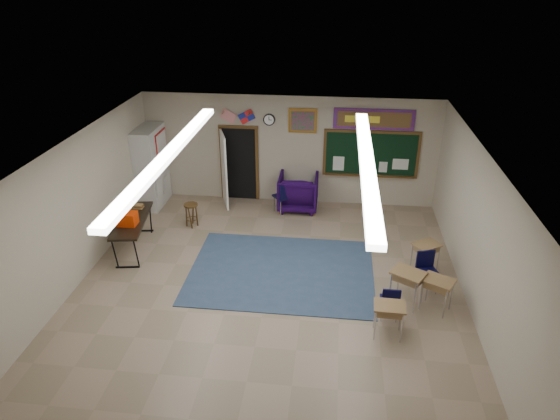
# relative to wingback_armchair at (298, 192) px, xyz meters

# --- Properties ---
(floor) EXTENTS (9.00, 9.00, 0.00)m
(floor) POSITION_rel_wingback_armchair_xyz_m (-0.30, -4.01, -0.49)
(floor) COLOR gray
(floor) RESTS_ON ground
(back_wall) EXTENTS (8.00, 0.04, 3.00)m
(back_wall) POSITION_rel_wingback_armchair_xyz_m (-0.30, 0.49, 1.01)
(back_wall) COLOR #ACA08B
(back_wall) RESTS_ON floor
(front_wall) EXTENTS (8.00, 0.04, 3.00)m
(front_wall) POSITION_rel_wingback_armchair_xyz_m (-0.30, -8.51, 1.01)
(front_wall) COLOR #ACA08B
(front_wall) RESTS_ON floor
(left_wall) EXTENTS (0.04, 9.00, 3.00)m
(left_wall) POSITION_rel_wingback_armchair_xyz_m (-4.30, -4.01, 1.01)
(left_wall) COLOR #ACA08B
(left_wall) RESTS_ON floor
(right_wall) EXTENTS (0.04, 9.00, 3.00)m
(right_wall) POSITION_rel_wingback_armchair_xyz_m (3.70, -4.01, 1.01)
(right_wall) COLOR #ACA08B
(right_wall) RESTS_ON floor
(ceiling) EXTENTS (8.00, 9.00, 0.04)m
(ceiling) POSITION_rel_wingback_armchair_xyz_m (-0.30, -4.01, 2.51)
(ceiling) COLOR silver
(ceiling) RESTS_ON back_wall
(area_rug) EXTENTS (4.00, 3.00, 0.02)m
(area_rug) POSITION_rel_wingback_armchair_xyz_m (-0.10, -3.21, -0.48)
(area_rug) COLOR #344563
(area_rug) RESTS_ON floor
(fluorescent_strips) EXTENTS (3.86, 6.00, 0.10)m
(fluorescent_strips) POSITION_rel_wingback_armchair_xyz_m (-0.30, -4.01, 2.45)
(fluorescent_strips) COLOR white
(fluorescent_strips) RESTS_ON ceiling
(doorway) EXTENTS (1.10, 0.89, 2.16)m
(doorway) POSITION_rel_wingback_armchair_xyz_m (-1.80, 0.34, 0.57)
(doorway) COLOR black
(doorway) RESTS_ON back_wall
(chalkboard) EXTENTS (2.55, 0.14, 1.30)m
(chalkboard) POSITION_rel_wingback_armchair_xyz_m (1.90, 0.46, 0.97)
(chalkboard) COLOR #503417
(chalkboard) RESTS_ON back_wall
(bulletin_board) EXTENTS (2.10, 0.05, 0.55)m
(bulletin_board) POSITION_rel_wingback_armchair_xyz_m (1.90, 0.46, 1.96)
(bulletin_board) COLOR #A20D15
(bulletin_board) RESTS_ON back_wall
(framed_art_print) EXTENTS (0.75, 0.05, 0.65)m
(framed_art_print) POSITION_rel_wingback_armchair_xyz_m (0.05, 0.46, 1.86)
(framed_art_print) COLOR #A56B1F
(framed_art_print) RESTS_ON back_wall
(wall_clock) EXTENTS (0.32, 0.05, 0.32)m
(wall_clock) POSITION_rel_wingback_armchair_xyz_m (-0.85, 0.46, 1.86)
(wall_clock) COLOR black
(wall_clock) RESTS_ON back_wall
(wall_flags) EXTENTS (1.16, 0.06, 0.70)m
(wall_flags) POSITION_rel_wingback_armchair_xyz_m (-1.70, 0.43, 1.99)
(wall_flags) COLOR red
(wall_flags) RESTS_ON back_wall
(storage_cabinet) EXTENTS (0.59, 1.25, 2.20)m
(storage_cabinet) POSITION_rel_wingback_armchair_xyz_m (-4.01, -0.16, 0.61)
(storage_cabinet) COLOR beige
(storage_cabinet) RESTS_ON floor
(wingback_armchair) EXTENTS (1.05, 1.08, 0.98)m
(wingback_armchair) POSITION_rel_wingback_armchair_xyz_m (0.00, 0.00, 0.00)
(wingback_armchair) COLOR #190431
(wingback_armchair) RESTS_ON floor
(student_chair_reading) EXTENTS (0.63, 0.63, 0.90)m
(student_chair_reading) POSITION_rel_wingback_armchair_xyz_m (-0.39, -0.30, -0.04)
(student_chair_reading) COLOR black
(student_chair_reading) RESTS_ON floor
(student_chair_desk_a) EXTENTS (0.37, 0.37, 0.74)m
(student_chair_desk_a) POSITION_rel_wingback_armchair_xyz_m (2.10, -4.55, -0.12)
(student_chair_desk_a) COLOR black
(student_chair_desk_a) RESTS_ON floor
(student_chair_desk_b) EXTENTS (0.53, 0.53, 0.85)m
(student_chair_desk_b) POSITION_rel_wingback_armchair_xyz_m (2.94, -3.58, -0.06)
(student_chair_desk_b) COLOR black
(student_chair_desk_b) RESTS_ON floor
(student_desk_front_left) EXTENTS (0.76, 0.71, 0.73)m
(student_desk_front_left) POSITION_rel_wingback_armchair_xyz_m (2.47, -4.06, -0.08)
(student_desk_front_left) COLOR brown
(student_desk_front_left) RESTS_ON floor
(student_desk_front_right) EXTENTS (0.69, 0.65, 0.66)m
(student_desk_front_right) POSITION_rel_wingback_armchair_xyz_m (3.01, -2.79, -0.12)
(student_desk_front_right) COLOR brown
(student_desk_front_right) RESTS_ON floor
(student_desk_back_left) EXTENTS (0.57, 0.44, 0.67)m
(student_desk_back_left) POSITION_rel_wingback_armchair_xyz_m (2.04, -5.07, -0.12)
(student_desk_back_left) COLOR brown
(student_desk_back_left) RESTS_ON floor
(student_desk_back_right) EXTENTS (0.71, 0.66, 0.69)m
(student_desk_back_right) POSITION_rel_wingback_armchair_xyz_m (3.02, -4.19, -0.10)
(student_desk_back_right) COLOR brown
(student_desk_back_right) RESTS_ON floor
(folding_table) EXTENTS (0.93, 1.98, 1.08)m
(folding_table) POSITION_rel_wingback_armchair_xyz_m (-3.65, -2.64, -0.06)
(folding_table) COLOR black
(folding_table) RESTS_ON floor
(wooden_stool) EXTENTS (0.35, 0.35, 0.62)m
(wooden_stool) POSITION_rel_wingback_armchair_xyz_m (-2.62, -1.36, -0.17)
(wooden_stool) COLOR #462E15
(wooden_stool) RESTS_ON floor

